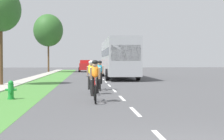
# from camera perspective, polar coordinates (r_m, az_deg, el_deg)

# --- Properties ---
(ground_plane) EXTENTS (120.00, 120.00, 0.00)m
(ground_plane) POSITION_cam_1_polar(r_m,az_deg,el_deg) (24.69, -1.32, -2.02)
(ground_plane) COLOR #4C4C4F
(grass_verge) EXTENTS (2.46, 70.00, 0.01)m
(grass_verge) POSITION_cam_1_polar(r_m,az_deg,el_deg) (24.83, -11.80, -2.02)
(grass_verge) COLOR #478438
(grass_verge) RESTS_ON ground_plane
(sidewalk_concrete) EXTENTS (1.21, 70.00, 0.10)m
(sidewalk_concrete) POSITION_cam_1_polar(r_m,az_deg,el_deg) (25.12, -15.96, -2.00)
(sidewalk_concrete) COLOR #B2ADA3
(sidewalk_concrete) RESTS_ON ground_plane
(lane_markings_center) EXTENTS (0.12, 54.30, 0.01)m
(lane_markings_center) POSITION_cam_1_polar(r_m,az_deg,el_deg) (28.67, -1.81, -1.52)
(lane_markings_center) COLOR white
(lane_markings_center) RESTS_ON ground_plane
(fire_hydrant_green) EXTENTS (0.44, 0.38, 0.76)m
(fire_hydrant_green) POSITION_cam_1_polar(r_m,az_deg,el_deg) (13.26, -18.01, -3.52)
(fire_hydrant_green) COLOR #1E8C33
(fire_hydrant_green) RESTS_ON ground_plane
(cyclist_lead) EXTENTS (0.42, 1.72, 1.58)m
(cyclist_lead) POSITION_cam_1_polar(r_m,az_deg,el_deg) (11.69, -3.13, -1.95)
(cyclist_lead) COLOR black
(cyclist_lead) RESTS_ON ground_plane
(cyclist_trailing) EXTENTS (0.42, 1.72, 1.58)m
(cyclist_trailing) POSITION_cam_1_polar(r_m,az_deg,el_deg) (14.45, -3.84, -1.29)
(cyclist_trailing) COLOR black
(cyclist_trailing) RESTS_ON ground_plane
(cyclist_distant) EXTENTS (0.42, 1.72, 1.58)m
(cyclist_distant) POSITION_cam_1_polar(r_m,az_deg,el_deg) (16.75, -2.29, -0.91)
(cyclist_distant) COLOR black
(cyclist_distant) RESTS_ON ground_plane
(bus_silver) EXTENTS (2.78, 11.60, 3.48)m
(bus_silver) POSITION_cam_1_polar(r_m,az_deg,el_deg) (28.93, 1.10, 2.42)
(bus_silver) COLOR #A5A8AD
(bus_silver) RESTS_ON ground_plane
(suv_red) EXTENTS (2.15, 4.70, 1.79)m
(suv_red) POSITION_cam_1_polar(r_m,az_deg,el_deg) (47.77, -4.81, 0.81)
(suv_red) COLOR red
(suv_red) RESTS_ON ground_plane
(sedan_white) EXTENTS (1.98, 4.30, 1.52)m
(sedan_white) POSITION_cam_1_polar(r_m,az_deg,el_deg) (59.39, -4.52, 0.78)
(sedan_white) COLOR silver
(sedan_white) RESTS_ON ground_plane
(street_tree_near) EXTENTS (2.58, 2.58, 6.29)m
(street_tree_near) POSITION_cam_1_polar(r_m,az_deg,el_deg) (21.44, -19.72, 10.32)
(street_tree_near) COLOR brown
(street_tree_near) RESTS_ON ground_plane
(street_tree_far) EXTENTS (4.29, 4.29, 8.48)m
(street_tree_far) POSITION_cam_1_polar(r_m,az_deg,el_deg) (46.76, -11.57, 7.10)
(street_tree_far) COLOR brown
(street_tree_far) RESTS_ON ground_plane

